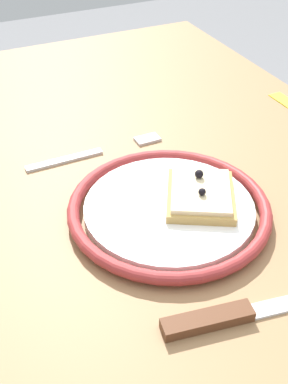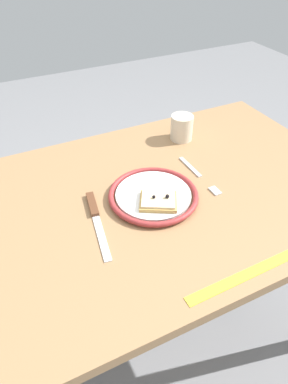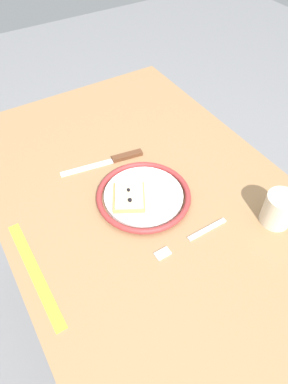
{
  "view_description": "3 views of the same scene",
  "coord_description": "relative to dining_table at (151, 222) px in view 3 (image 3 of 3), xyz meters",
  "views": [
    {
      "loc": [
        0.43,
        -0.21,
        1.13
      ],
      "look_at": [
        0.0,
        -0.01,
        0.78
      ],
      "focal_mm": 47.17,
      "sensor_mm": 36.0,
      "label": 1
    },
    {
      "loc": [
        0.35,
        0.64,
        1.35
      ],
      "look_at": [
        0.04,
        0.02,
        0.78
      ],
      "focal_mm": 32.27,
      "sensor_mm": 36.0,
      "label": 2
    },
    {
      "loc": [
        -0.5,
        0.32,
        1.43
      ],
      "look_at": [
        0.02,
        0.01,
        0.75
      ],
      "focal_mm": 32.93,
      "sensor_mm": 36.0,
      "label": 3
    }
  ],
  "objects": [
    {
      "name": "fork",
      "position": [
        -0.15,
        -0.02,
        0.1
      ],
      "size": [
        0.02,
        0.2,
        0.0
      ],
      "color": "silver",
      "rests_on": "dining_table"
    },
    {
      "name": "measuring_tape",
      "position": [
        -0.05,
        0.33,
        0.1
      ],
      "size": [
        0.3,
        0.03,
        0.0
      ],
      "primitive_type": "cube",
      "rotation": [
        0.0,
        0.0,
        0.01
      ],
      "color": "yellow",
      "rests_on": "dining_table"
    },
    {
      "name": "ground_plane",
      "position": [
        0.0,
        0.0,
        -0.65
      ],
      "size": [
        6.0,
        6.0,
        0.0
      ],
      "primitive_type": "plane",
      "color": "slate"
    },
    {
      "name": "cup",
      "position": [
        -0.21,
        -0.22,
        0.14
      ],
      "size": [
        0.07,
        0.07,
        0.08
      ],
      "primitive_type": "cylinder",
      "color": "beige",
      "rests_on": "dining_table"
    },
    {
      "name": "dining_table",
      "position": [
        0.0,
        0.0,
        0.0
      ],
      "size": [
        1.17,
        0.74,
        0.74
      ],
      "color": "#936D47",
      "rests_on": "ground_plane"
    },
    {
      "name": "pizza_slice_near",
      "position": [
        0.02,
        0.05,
        0.12
      ],
      "size": [
        0.12,
        0.12,
        0.03
      ],
      "color": "tan",
      "rests_on": "plate"
    },
    {
      "name": "plate",
      "position": [
        0.02,
        0.01,
        0.1
      ],
      "size": [
        0.24,
        0.24,
        0.02
      ],
      "color": "white",
      "rests_on": "dining_table"
    },
    {
      "name": "knife",
      "position": [
        0.18,
        0.01,
        0.1
      ],
      "size": [
        0.06,
        0.24,
        0.01
      ],
      "color": "silver",
      "rests_on": "dining_table"
    }
  ]
}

